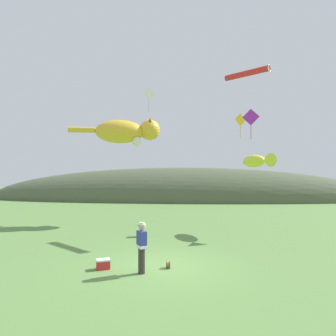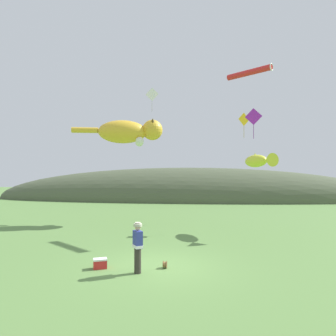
{
  "view_description": "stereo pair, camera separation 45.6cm",
  "coord_description": "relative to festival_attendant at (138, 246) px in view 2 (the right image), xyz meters",
  "views": [
    {
      "loc": [
        1.07,
        -11.2,
        3.5
      ],
      "look_at": [
        0.0,
        4.0,
        3.77
      ],
      "focal_mm": 32.0,
      "sensor_mm": 36.0,
      "label": 1
    },
    {
      "loc": [
        1.52,
        -11.16,
        3.5
      ],
      "look_at": [
        0.0,
        4.0,
        3.77
      ],
      "focal_mm": 32.0,
      "sensor_mm": 36.0,
      "label": 2
    }
  ],
  "objects": [
    {
      "name": "kite_diamond_violet",
      "position": [
        5.72,
        9.47,
        6.22
      ],
      "size": [
        1.06,
        0.33,
        2.0
      ],
      "color": "purple"
    },
    {
      "name": "kite_giant_cat",
      "position": [
        -2.88,
        10.93,
        5.54
      ],
      "size": [
        6.43,
        2.53,
        1.98
      ],
      "color": "gold"
    },
    {
      "name": "kite_diamond_gold",
      "position": [
        5.67,
        13.22,
        6.71
      ],
      "size": [
        0.91,
        0.54,
        1.95
      ],
      "color": "yellow"
    },
    {
      "name": "picnic_cooler",
      "position": [
        -1.48,
        0.38,
        -0.77
      ],
      "size": [
        0.58,
        0.49,
        0.36
      ],
      "color": "red",
      "rests_on": "ground"
    },
    {
      "name": "kite_spool",
      "position": [
        0.89,
        0.65,
        -0.82
      ],
      "size": [
        0.14,
        0.27,
        0.27
      ],
      "color": "olive",
      "rests_on": "ground"
    },
    {
      "name": "kite_diamond_white",
      "position": [
        -1.57,
        13.37,
        8.9
      ],
      "size": [
        1.08,
        0.2,
        2.0
      ],
      "color": "white"
    },
    {
      "name": "festival_attendant",
      "position": [
        0.0,
        0.0,
        0.0
      ],
      "size": [
        0.44,
        0.49,
        1.77
      ],
      "color": "#332D28",
      "rests_on": "ground"
    },
    {
      "name": "kite_tube_streamer",
      "position": [
        5.27,
        8.3,
        8.75
      ],
      "size": [
        2.58,
        2.1,
        0.44
      ],
      "color": "red"
    },
    {
      "name": "distant_hill_ridge",
      "position": [
        0.59,
        29.55,
        -0.95
      ],
      "size": [
        52.53,
        11.73,
        8.5
      ],
      "color": "#4C563D",
      "rests_on": "ground"
    },
    {
      "name": "kite_fish_windsock",
      "position": [
        5.67,
        7.72,
        3.29
      ],
      "size": [
        1.69,
        2.92,
        0.87
      ],
      "color": "yellow"
    },
    {
      "name": "ground_plane",
      "position": [
        0.59,
        0.78,
        -0.95
      ],
      "size": [
        120.0,
        120.0,
        0.0
      ],
      "primitive_type": "plane",
      "color": "#5B8442"
    }
  ]
}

